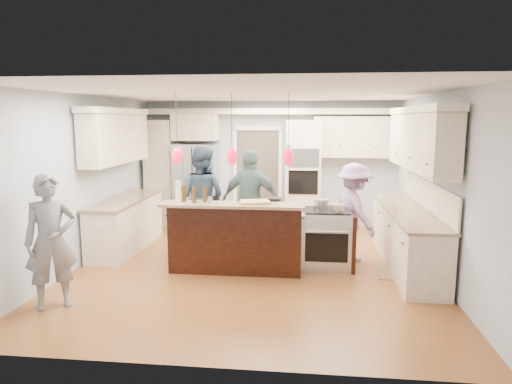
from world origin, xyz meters
The scene contains 23 objects.
ground_plane centered at (0.00, 0.00, 0.00)m, with size 6.00×6.00×0.00m, color #9D622B.
room_shell centered at (0.00, 0.00, 1.82)m, with size 5.54×6.04×2.72m.
refrigerator centered at (-1.55, 2.64, 0.90)m, with size 0.90×0.70×1.80m, color #B7B7BC.
oven_column centered at (0.75, 2.67, 1.15)m, with size 0.72×0.69×2.30m.
back_upper_cabinets centered at (-0.75, 2.76, 1.67)m, with size 5.30×0.61×2.54m.
right_counter_run centered at (2.44, 0.30, 1.06)m, with size 0.64×3.10×2.51m.
left_cabinets centered at (-2.44, 0.80, 1.06)m, with size 0.64×2.30×2.51m.
kitchen_island centered at (-0.25, 0.07, 0.49)m, with size 2.10×1.46×1.12m.
island_range centered at (1.16, 0.15, 0.46)m, with size 0.82×0.71×0.92m.
pendant_lights centered at (-0.25, -0.51, 1.80)m, with size 1.75×0.15×1.03m.
person_bar_end centered at (-2.30, -1.80, 0.84)m, with size 0.61×0.40×1.68m, color slate.
person_far_left centered at (-1.05, 0.98, 0.92)m, with size 0.90×0.70×1.85m, color #293B50.
person_far_right centered at (-0.14, 0.85, 0.90)m, with size 1.06×0.44×1.81m, color #456061.
person_range_side centered at (1.60, 0.58, 0.81)m, with size 1.04×0.60×1.61m, color #A181AD.
floor_rug centered at (2.25, 0.05, 0.01)m, with size 0.64×0.93×0.01m, color #90704E.
water_bottle centered at (-1.03, -0.56, 1.28)m, with size 0.07×0.07×0.32m, color silver.
beer_bottle_a centered at (-0.98, -0.45, 1.24)m, with size 0.06×0.06×0.25m, color #472C0C.
beer_bottle_b centered at (-0.80, -0.55, 1.24)m, with size 0.06×0.06×0.23m, color #472C0C.
beer_bottle_c centered at (-0.67, -0.45, 1.24)m, with size 0.06×0.06×0.24m, color #472C0C.
drink_can centered at (-0.56, -0.61, 1.17)m, with size 0.06×0.06×0.11m, color #B7B7BC.
cutting_board centered at (0.07, -0.47, 1.14)m, with size 0.42×0.30×0.03m, color tan.
pot_large centered at (1.05, 0.34, 0.99)m, with size 0.23×0.23×0.13m, color #B7B7BC.
pot_small centered at (1.29, 0.08, 0.97)m, with size 0.22×0.22×0.11m, color #B7B7BC.
Camera 1 is at (0.80, -6.92, 2.33)m, focal length 32.00 mm.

